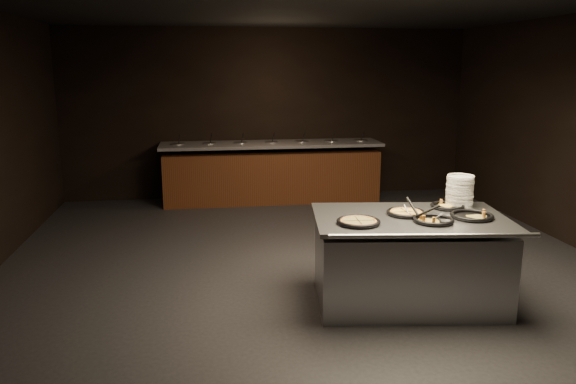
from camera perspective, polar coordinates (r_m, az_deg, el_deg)
name	(u,v)px	position (r m, az deg, el deg)	size (l,w,h in m)	color
room	(312,145)	(5.90, 2.50, 4.84)	(7.02, 8.02, 2.92)	black
salad_bar	(272,176)	(9.54, -1.67, 1.67)	(3.70, 0.83, 1.18)	#4E2B12
serving_counter	(408,261)	(5.56, 12.12, -6.92)	(1.94, 1.38, 0.87)	silver
plate_stack	(460,191)	(5.95, 17.07, 0.12)	(0.27, 0.27, 0.31)	silver
pan_veggie_whole	(358,222)	(5.10, 7.17, -3.00)	(0.40, 0.40, 0.04)	black
pan_cheese_whole	(406,213)	(5.48, 11.90, -2.06)	(0.37, 0.37, 0.04)	black
pan_cheese_slices_a	(447,206)	(5.84, 15.89, -1.38)	(0.34, 0.34, 0.04)	black
pan_cheese_slices_b	(433,220)	(5.28, 14.55, -2.77)	(0.37, 0.37, 0.04)	black
pan_veggie_slices	(472,216)	(5.53, 18.17, -2.31)	(0.40, 0.40, 0.04)	black
server_left	(409,208)	(5.41, 12.22, -1.59)	(0.14, 0.35, 0.17)	silver
server_right	(433,214)	(5.24, 14.53, -2.17)	(0.34, 0.15, 0.17)	silver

